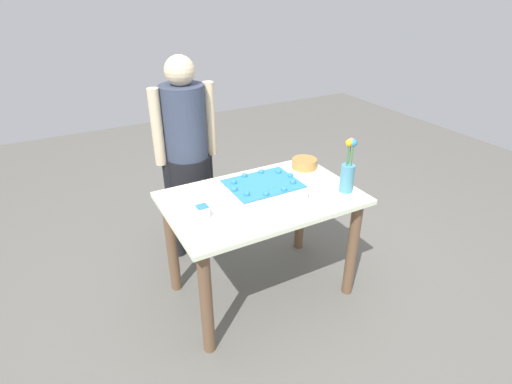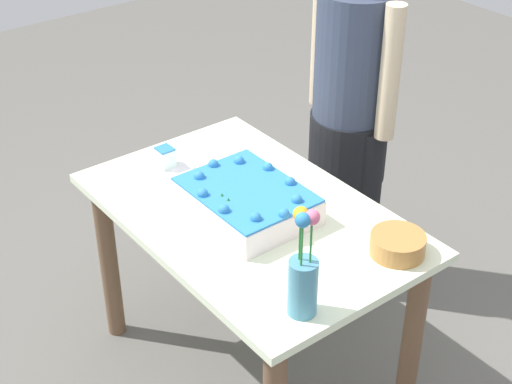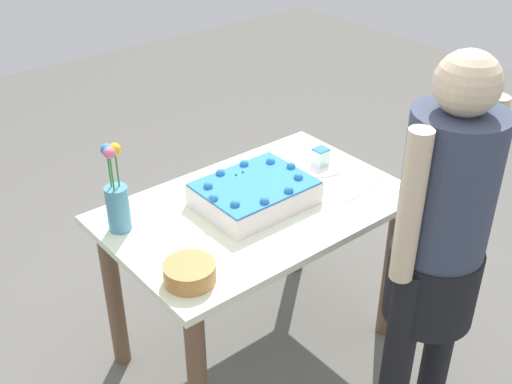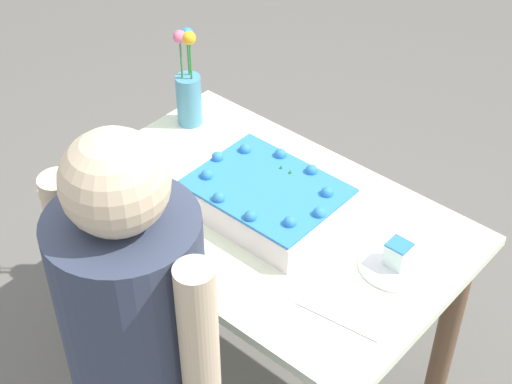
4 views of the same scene
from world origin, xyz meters
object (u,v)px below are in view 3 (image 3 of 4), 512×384
Objects in this scene: cake_knife at (364,190)px; flower_vase at (117,200)px; sheet_cake at (254,193)px; serving_plate_with_slice at (320,161)px; fruit_bowl at (190,273)px; person_standing at (440,236)px.

flower_vase is (-0.90, 0.38, 0.12)m from cake_knife.
sheet_cake is 1.82× the size of cake_knife.
serving_plate_with_slice is 0.88× the size of cake_knife.
fruit_bowl is at bearing -161.56° from serving_plate_with_slice.
person_standing reaches higher than sheet_cake.
sheet_cake reaches higher than fruit_bowl.
sheet_cake is at bearing -19.89° from flower_vase.
person_standing reaches higher than cake_knife.
flower_vase is (-0.49, 0.18, 0.08)m from sheet_cake.
sheet_cake is at bearing -172.11° from serving_plate_with_slice.
fruit_bowl is 0.83m from person_standing.
sheet_cake is at bearing -34.15° from cake_knife.
cake_knife is at bearing -26.23° from sheet_cake.
person_standing is at bearing -71.23° from sheet_cake.
flower_vase reaches higher than fruit_bowl.
cake_knife is at bearing 2.08° from fruit_bowl.
serving_plate_with_slice is 0.26m from cake_knife.
person_standing is at bearing 61.93° from cake_knife.
cake_knife is 0.68× the size of flower_vase.
sheet_cake is 2.06× the size of serving_plate_with_slice.
serving_plate_with_slice is at bearing 18.44° from fruit_bowl.
cake_knife is 0.87m from fruit_bowl.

